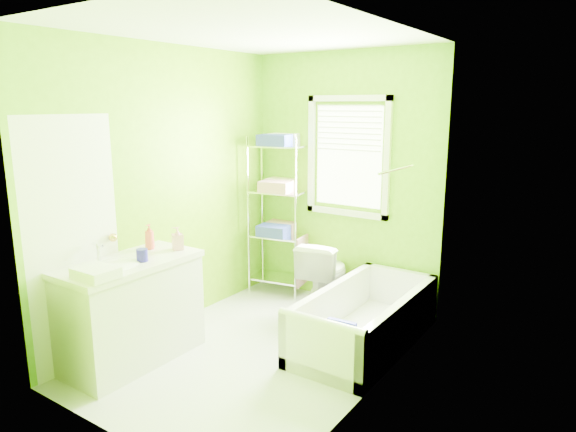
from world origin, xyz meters
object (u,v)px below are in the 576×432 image
Objects in this scene: toilet at (324,274)px; vanity at (131,308)px; bathtub at (363,328)px; wire_shelf_unit at (280,197)px.

vanity is at bearing 57.28° from toilet.
bathtub is at bearing 131.89° from toilet.
bathtub is 0.91m from toilet.
vanity is at bearing -92.59° from wire_shelf_unit.
vanity is 2.08m from wire_shelf_unit.
vanity is at bearing -137.99° from bathtub.
wire_shelf_unit reaches higher than vanity.
toilet is at bearing 68.11° from vanity.
toilet is at bearing 142.72° from bathtub.
bathtub is 1.78m from wire_shelf_unit.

